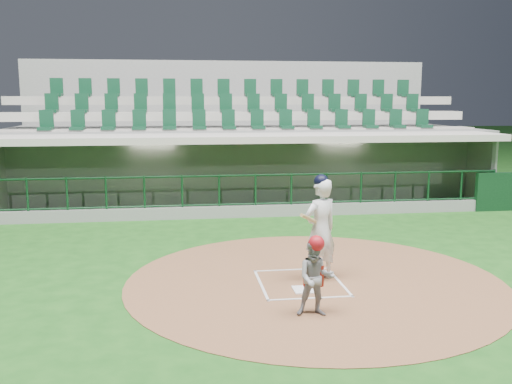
# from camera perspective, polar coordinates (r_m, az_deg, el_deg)

# --- Properties ---
(ground) EXTENTS (120.00, 120.00, 0.00)m
(ground) POSITION_cam_1_polar(r_m,az_deg,el_deg) (11.21, 4.13, -8.66)
(ground) COLOR #164714
(ground) RESTS_ON ground
(dirt_circle) EXTENTS (7.20, 7.20, 0.01)m
(dirt_circle) POSITION_cam_1_polar(r_m,az_deg,el_deg) (11.09, 5.88, -8.85)
(dirt_circle) COLOR brown
(dirt_circle) RESTS_ON ground
(home_plate) EXTENTS (0.43, 0.43, 0.02)m
(home_plate) POSITION_cam_1_polar(r_m,az_deg,el_deg) (10.56, 4.92, -9.69)
(home_plate) COLOR white
(home_plate) RESTS_ON dirt_circle
(batter_box_chalk) EXTENTS (1.55, 1.80, 0.01)m
(batter_box_chalk) POSITION_cam_1_polar(r_m,az_deg,el_deg) (10.93, 4.46, -9.05)
(batter_box_chalk) COLOR silver
(batter_box_chalk) RESTS_ON ground
(dugout_structure) EXTENTS (16.40, 3.70, 3.00)m
(dugout_structure) POSITION_cam_1_polar(r_m,az_deg,el_deg) (18.56, -0.76, 1.55)
(dugout_structure) COLOR slate
(dugout_structure) RESTS_ON ground
(seating_deck) EXTENTS (17.00, 6.72, 5.15)m
(seating_deck) POSITION_cam_1_polar(r_m,az_deg,el_deg) (21.55, -1.84, 3.87)
(seating_deck) COLOR slate
(seating_deck) RESTS_ON ground
(batter) EXTENTS (0.96, 1.01, 2.04)m
(batter) POSITION_cam_1_polar(r_m,az_deg,el_deg) (10.93, 6.45, -3.59)
(batter) COLOR white
(batter) RESTS_ON dirt_circle
(catcher) EXTENTS (0.66, 0.55, 1.32)m
(catcher) POSITION_cam_1_polar(r_m,az_deg,el_deg) (9.22, 5.99, -8.40)
(catcher) COLOR gray
(catcher) RESTS_ON dirt_circle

